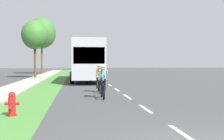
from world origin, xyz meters
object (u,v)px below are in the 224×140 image
fire_hydrant_red (12,104)px  cyclist_lead (103,81)px  street_tree_far (42,33)px  sedan_black (80,66)px  street_tree_near (35,35)px  suv_white (96,66)px  cyclist_trailing (99,78)px  bus_silver (86,59)px  pickup_blue (80,68)px

fire_hydrant_red → cyclist_lead: 4.98m
street_tree_far → fire_hydrant_red: bearing=-84.7°
sedan_black → street_tree_near: (-5.19, -34.49, 3.84)m
suv_white → sedan_black: bearing=104.9°
cyclist_trailing → suv_white: suv_white is taller
fire_hydrant_red → street_tree_far: street_tree_far is taller
cyclist_lead → bus_silver: (-0.30, 12.73, 1.17)m
fire_hydrant_red → street_tree_near: size_ratio=0.12×
fire_hydrant_red → pickup_blue: size_ratio=0.15×
cyclist_lead → cyclist_trailing: size_ratio=1.00×
cyclist_trailing → street_tree_near: street_tree_near is taller
suv_white → sedan_black: (-3.07, 11.49, -0.18)m
bus_silver → suv_white: bearing=83.9°
pickup_blue → sedan_black: size_ratio=1.19×
street_tree_far → bus_silver: bearing=-69.1°
cyclist_trailing → sedan_black: cyclist_trailing is taller
fire_hydrant_red → cyclist_lead: cyclist_lead is taller
bus_silver → suv_white: bus_silver is taller
cyclist_lead → pickup_blue: 30.69m
cyclist_lead → suv_white: (2.68, 40.41, 0.14)m
fire_hydrant_red → street_tree_far: (-2.94, 31.81, 5.55)m
pickup_blue → cyclist_trailing: bearing=-88.7°
bus_silver → suv_white: 27.85m
cyclist_trailing → bus_silver: (-0.36, 10.14, 1.17)m
bus_silver → cyclist_trailing: bearing=-88.0°
street_tree_far → sedan_black: bearing=76.4°
suv_white → sedan_black: 11.90m
pickup_blue → street_tree_near: size_ratio=0.83×
cyclist_trailing → pickup_blue: size_ratio=0.34×
cyclist_lead → street_tree_far: 29.14m
cyclist_trailing → sedan_black: (-0.44, 49.31, -0.04)m
suv_white → street_tree_far: 16.00m
bus_silver → suv_white: (2.98, 27.67, -1.03)m
pickup_blue → sedan_black: bearing=89.5°
bus_silver → fire_hydrant_red: bearing=-100.0°
bus_silver → pickup_blue: bearing=90.8°
bus_silver → street_tree_near: (-5.28, 4.68, 2.63)m
sedan_black → suv_white: bearing=-75.1°
cyclist_trailing → street_tree_far: size_ratio=0.21×
fire_hydrant_red → bus_silver: bus_silver is taller
cyclist_trailing → pickup_blue: bearing=91.3°
fire_hydrant_red → street_tree_near: street_tree_near is taller
suv_white → street_tree_far: (-8.83, -12.38, 4.98)m
fire_hydrant_red → street_tree_far: bearing=95.3°
sedan_black → bus_silver: bearing=-89.9°
suv_white → street_tree_near: (-8.26, -22.99, 3.66)m
bus_silver → street_tree_far: bearing=110.9°
bus_silver → pickup_blue: 17.99m
street_tree_near → sedan_black: bearing=81.4°
sedan_black → street_tree_far: bearing=-103.6°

